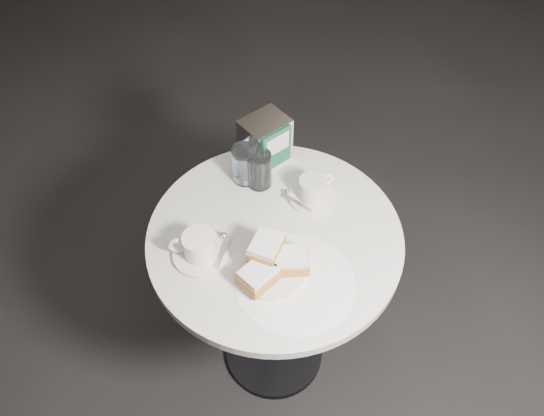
{
  "coord_description": "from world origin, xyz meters",
  "views": [
    {
      "loc": [
        -0.35,
        -0.8,
        1.89
      ],
      "look_at": [
        0.0,
        0.02,
        0.83
      ],
      "focal_mm": 35.0,
      "sensor_mm": 36.0,
      "label": 1
    }
  ],
  "objects": [
    {
      "name": "coffee_cup_left",
      "position": [
        -0.21,
        0.01,
        0.78
      ],
      "size": [
        0.2,
        0.2,
        0.08
      ],
      "rotation": [
        0.0,
        0.0,
        -0.4
      ],
      "color": "silver",
      "rests_on": "cafe_table"
    },
    {
      "name": "sugar_spill",
      "position": [
        -0.02,
        -0.16,
        0.75
      ],
      "size": [
        0.4,
        0.4,
        0.0
      ],
      "primitive_type": "cylinder",
      "rotation": [
        0.0,
        0.0,
        -0.38
      ],
      "color": "white",
      "rests_on": "cafe_table"
    },
    {
      "name": "cafe_table",
      "position": [
        0.0,
        0.0,
        0.55
      ],
      "size": [
        0.7,
        0.7,
        0.74
      ],
      "color": "black",
      "rests_on": "ground"
    },
    {
      "name": "ground",
      "position": [
        0.0,
        0.0,
        0.0
      ],
      "size": [
        7.0,
        7.0,
        0.0
      ],
      "primitive_type": "plane",
      "color": "black",
      "rests_on": "ground"
    },
    {
      "name": "water_glass_right",
      "position": [
        0.03,
        0.19,
        0.8
      ],
      "size": [
        0.08,
        0.08,
        0.11
      ],
      "rotation": [
        0.0,
        0.0,
        0.11
      ],
      "color": "silver",
      "rests_on": "cafe_table"
    },
    {
      "name": "coffee_cup_right",
      "position": [
        0.15,
        0.08,
        0.78
      ],
      "size": [
        0.17,
        0.17,
        0.07
      ],
      "rotation": [
        0.0,
        0.0,
        0.23
      ],
      "color": "silver",
      "rests_on": "cafe_table"
    },
    {
      "name": "beignet_plate",
      "position": [
        -0.06,
        -0.11,
        0.78
      ],
      "size": [
        0.21,
        0.2,
        0.09
      ],
      "rotation": [
        0.0,
        0.0,
        0.07
      ],
      "color": "silver",
      "rests_on": "cafe_table"
    },
    {
      "name": "water_glass_left",
      "position": [
        0.0,
        0.22,
        0.8
      ],
      "size": [
        0.1,
        0.1,
        0.12
      ],
      "rotation": [
        0.0,
        0.0,
        0.43
      ],
      "color": "white",
      "rests_on": "cafe_table"
    },
    {
      "name": "napkin_dispenser",
      "position": [
        0.09,
        0.27,
        0.82
      ],
      "size": [
        0.15,
        0.14,
        0.15
      ],
      "rotation": [
        0.0,
        0.0,
        0.28
      ],
      "color": "white",
      "rests_on": "cafe_table"
    }
  ]
}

